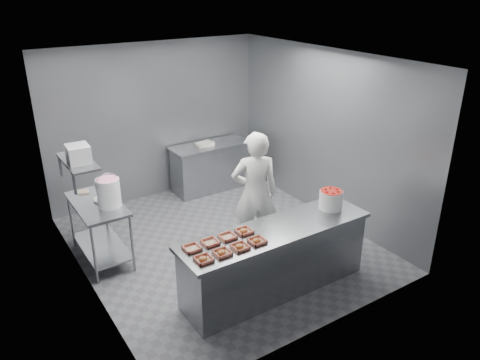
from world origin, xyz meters
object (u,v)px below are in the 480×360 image
tray_2 (240,247)px  tray_3 (257,241)px  tray_7 (244,231)px  tray_5 (210,242)px  worker (255,194)px  service_counter (275,259)px  tray_0 (203,259)px  back_counter (211,167)px  glaze_bucket (109,192)px  tray_1 (222,253)px  prep_table (99,222)px  tray_4 (192,248)px  strawberry_tub (331,199)px  appliance (78,154)px  tray_6 (228,237)px

tray_2 → tray_3: same height
tray_3 → tray_7: (0.00, 0.28, 0.00)m
tray_5 → worker: 1.46m
service_counter → tray_0: (-1.11, -0.14, 0.47)m
back_counter → glaze_bucket: bearing=-148.2°
tray_2 → glaze_bucket: glaze_bucket is taller
tray_1 → tray_3: 0.48m
prep_table → glaze_bucket: glaze_bucket is taller
tray_4 → strawberry_tub: 2.07m
prep_table → tray_2: bearing=-64.0°
back_counter → service_counter: bearing=-105.5°
tray_2 → tray_0: bearing=180.0°
tray_1 → tray_7: size_ratio=1.00×
tray_5 → appliance: 2.10m
tray_3 → tray_4: 0.77m
worker → back_counter: bearing=-81.6°
tray_3 → tray_7: size_ratio=1.00×
tray_1 → tray_2: bearing=0.0°
tray_1 → strawberry_tub: strawberry_tub is taller
service_counter → appliance: appliance is taller
tray_6 → glaze_bucket: 1.85m
tray_0 → tray_7: same height
tray_1 → worker: worker is taller
tray_0 → worker: (1.44, 1.10, 0.00)m
back_counter → tray_7: bearing=-112.5°
back_counter → tray_0: 3.97m
tray_4 → tray_2: bearing=-30.1°
tray_5 → tray_7: (0.48, -0.00, 0.00)m
prep_table → worker: bearing=-26.5°
tray_4 → tray_7: (0.72, -0.00, 0.00)m
tray_5 → tray_1: bearing=-90.6°
worker → strawberry_tub: (0.62, -0.90, 0.12)m
tray_1 → tray_5: bearing=89.4°
tray_5 → strawberry_tub: size_ratio=0.60×
service_counter → tray_6: size_ratio=13.88×
tray_4 → tray_5: (0.24, 0.00, 0.00)m
service_counter → tray_0: 1.21m
tray_3 → worker: size_ratio=0.10×
back_counter → tray_3: (-1.29, -3.39, 0.47)m
tray_3 → tray_1: bearing=180.0°
service_counter → tray_5: 1.00m
service_counter → tray_6: tray_6 is taller
back_counter → worker: (-0.57, -2.29, 0.47)m
tray_1 → tray_6: 0.37m
tray_1 → tray_4: size_ratio=1.00×
tray_1 → tray_5: size_ratio=1.00×
tray_1 → tray_3: same height
prep_table → tray_7: (1.26, -1.81, 0.33)m
tray_6 → glaze_bucket: bearing=119.1°
tray_7 → service_counter: bearing=-19.5°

